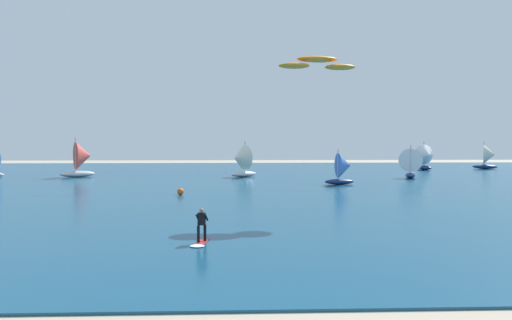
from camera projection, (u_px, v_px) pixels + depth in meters
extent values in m
cube|color=navy|center=(255.00, 181.00, 59.02)|extent=(160.00, 90.00, 0.10)
cube|color=red|center=(202.00, 242.00, 23.26)|extent=(0.65, 1.45, 0.05)
cylinder|color=black|center=(198.00, 234.00, 23.07)|extent=(0.14, 0.14, 0.80)
cylinder|color=black|center=(205.00, 233.00, 23.40)|extent=(0.14, 0.14, 0.80)
cube|color=black|center=(202.00, 219.00, 23.21)|extent=(0.39, 0.27, 0.60)
sphere|color=#9E7051|center=(202.00, 210.00, 23.19)|extent=(0.22, 0.22, 0.22)
cylinder|color=black|center=(198.00, 217.00, 23.31)|extent=(0.17, 0.51, 0.39)
cylinder|color=black|center=(206.00, 218.00, 23.26)|extent=(0.17, 0.51, 0.39)
ellipsoid|color=white|center=(197.00, 246.00, 22.31)|extent=(0.78, 0.70, 0.08)
ellipsoid|color=orange|center=(317.00, 59.00, 32.78)|extent=(3.15, 2.19, 0.34)
ellipsoid|color=orange|center=(294.00, 66.00, 32.47)|extent=(2.38, 2.07, 0.34)
ellipsoid|color=orange|center=(340.00, 67.00, 33.13)|extent=(2.38, 2.07, 0.34)
ellipsoid|color=navy|center=(424.00, 168.00, 79.77)|extent=(1.94, 4.14, 0.75)
cylinder|color=silver|center=(424.00, 153.00, 79.86)|extent=(0.12, 0.12, 3.98)
cone|color=white|center=(427.00, 155.00, 79.01)|extent=(3.56, 2.22, 3.34)
ellipsoid|color=silver|center=(77.00, 174.00, 63.98)|extent=(4.65, 3.49, 0.84)
cylinder|color=silver|center=(76.00, 154.00, 63.76)|extent=(0.14, 0.14, 4.46)
cone|color=#D84C3F|center=(83.00, 156.00, 64.27)|extent=(3.51, 4.22, 3.75)
ellipsoid|color=navy|center=(339.00, 182.00, 53.45)|extent=(3.40, 1.41, 0.62)
cylinder|color=silver|center=(338.00, 164.00, 53.35)|extent=(0.10, 0.10, 3.32)
cone|color=#3F72CC|center=(344.00, 165.00, 53.45)|extent=(1.68, 2.90, 2.79)
ellipsoid|color=navy|center=(485.00, 167.00, 82.33)|extent=(4.06, 3.11, 0.73)
cylinder|color=silver|center=(484.00, 153.00, 82.31)|extent=(0.12, 0.12, 3.91)
cone|color=silver|center=(489.00, 154.00, 81.93)|extent=(3.12, 3.70, 3.28)
ellipsoid|color=silver|center=(244.00, 174.00, 64.44)|extent=(4.08, 3.47, 0.76)
cylinder|color=silver|center=(245.00, 156.00, 64.46)|extent=(0.13, 0.13, 4.03)
cone|color=silver|center=(240.00, 158.00, 63.93)|extent=(3.40, 3.78, 3.39)
ellipsoid|color=navy|center=(410.00, 175.00, 62.86)|extent=(2.37, 3.82, 0.68)
cylinder|color=silver|center=(411.00, 159.00, 62.61)|extent=(0.11, 0.11, 3.61)
cone|color=white|center=(410.00, 160.00, 63.37)|extent=(3.39, 2.50, 3.03)
sphere|color=#E55919|center=(180.00, 192.00, 43.32)|extent=(0.61, 0.61, 0.61)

